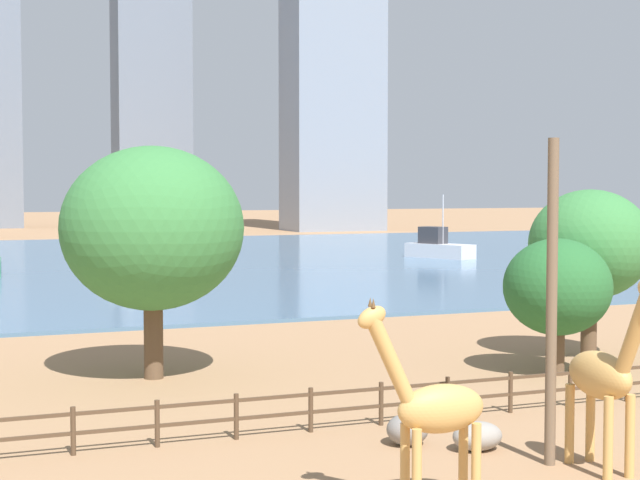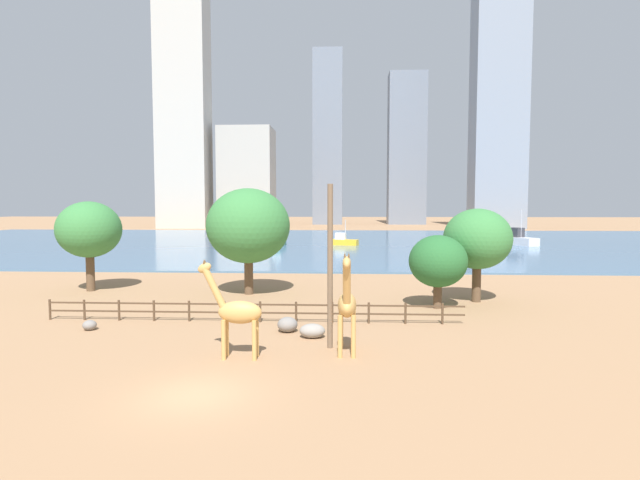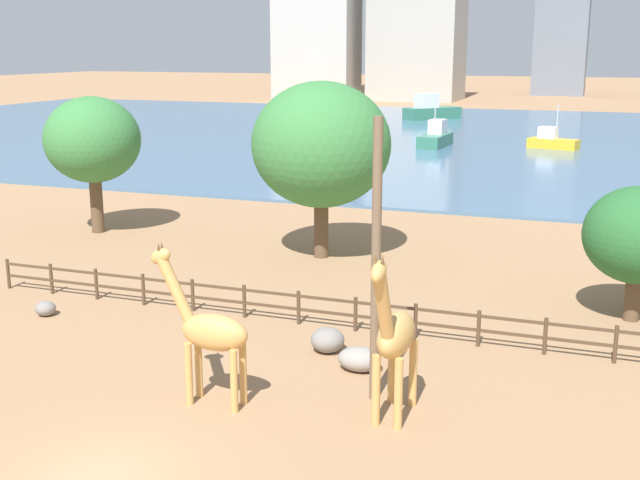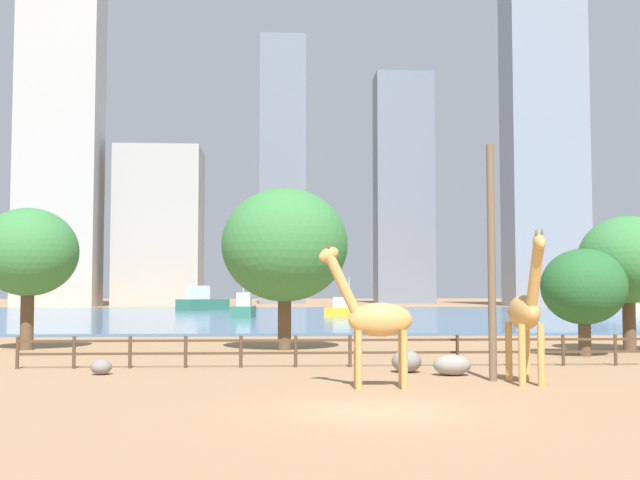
% 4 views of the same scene
% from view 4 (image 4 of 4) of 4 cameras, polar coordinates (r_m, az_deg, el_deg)
% --- Properties ---
extents(ground_plane, '(400.00, 400.00, 0.00)m').
position_cam_4_polar(ground_plane, '(101.22, -1.78, -5.38)').
color(ground_plane, '#9E7551').
extents(harbor_water, '(180.00, 86.00, 0.20)m').
position_cam_4_polar(harbor_water, '(98.22, -1.74, -5.37)').
color(harbor_water, '#476B8C').
rests_on(harbor_water, ground).
extents(giraffe_tall, '(0.94, 3.37, 5.16)m').
position_cam_4_polar(giraffe_tall, '(28.08, 14.41, -4.99)').
color(giraffe_tall, tan).
rests_on(giraffe_tall, ground).
extents(giraffe_companion, '(3.12, 0.86, 4.74)m').
position_cam_4_polar(giraffe_companion, '(26.07, 3.92, -5.64)').
color(giraffe_companion, tan).
rests_on(giraffe_companion, ground).
extents(utility_pole, '(0.28, 0.28, 8.34)m').
position_cam_4_polar(utility_pole, '(28.85, 12.10, -1.52)').
color(utility_pole, brown).
rests_on(utility_pole, ground).
extents(boulder_near_fence, '(1.41, 1.04, 0.78)m').
position_cam_4_polar(boulder_near_fence, '(30.51, 9.38, -8.76)').
color(boulder_near_fence, gray).
rests_on(boulder_near_fence, ground).
extents(boulder_by_pole, '(1.16, 1.14, 0.86)m').
position_cam_4_polar(boulder_by_pole, '(31.39, 6.18, -8.57)').
color(boulder_by_pole, gray).
rests_on(boulder_by_pole, ground).
extents(boulder_small, '(0.78, 0.77, 0.58)m').
position_cam_4_polar(boulder_small, '(31.49, -15.30, -8.70)').
color(boulder_small, gray).
rests_on(boulder_small, ground).
extents(enclosure_fence, '(26.12, 0.14, 1.30)m').
position_cam_4_polar(enclosure_fence, '(33.31, 0.86, -7.72)').
color(enclosure_fence, '#4C3826').
rests_on(enclosure_fence, ground).
extents(tree_left_large, '(5.03, 5.03, 7.02)m').
position_cam_4_polar(tree_left_large, '(44.42, 21.04, -1.35)').
color(tree_left_large, brown).
rests_on(tree_left_large, ground).
extents(tree_center_broad, '(6.75, 6.75, 8.63)m').
position_cam_4_polar(tree_center_broad, '(42.84, -2.53, -0.37)').
color(tree_center_broad, brown).
rests_on(tree_center_broad, ground).
extents(tree_right_tall, '(5.25, 5.25, 7.58)m').
position_cam_4_polar(tree_right_tall, '(45.61, -20.02, -0.85)').
color(tree_right_tall, brown).
rests_on(tree_right_tall, ground).
extents(tree_left_small, '(4.08, 4.08, 5.18)m').
position_cam_4_polar(tree_left_small, '(40.75, 18.24, -3.19)').
color(tree_left_small, brown).
rests_on(tree_left_small, ground).
extents(boat_ferry, '(5.14, 7.31, 6.21)m').
position_cam_4_polar(boat_ferry, '(99.93, 19.74, -4.48)').
color(boat_ferry, silver).
rests_on(boat_ferry, harbor_water).
extents(boat_sailboat, '(7.60, 8.16, 3.62)m').
position_cam_4_polar(boat_sailboat, '(119.68, -8.40, -4.38)').
color(boat_sailboat, '#337259').
rests_on(boat_sailboat, harbor_water).
extents(boat_tug, '(2.61, 6.27, 5.53)m').
position_cam_4_polar(boat_tug, '(88.08, -5.45, -4.90)').
color(boat_tug, '#337259').
rests_on(boat_tug, harbor_water).
extents(boat_barge, '(5.21, 3.03, 4.43)m').
position_cam_4_polar(boat_barge, '(90.66, 1.85, -4.99)').
color(boat_barge, gold).
rests_on(boat_barge, harbor_water).
extents(skyline_tower_needle, '(15.34, 9.90, 104.86)m').
position_cam_4_polar(skyline_tower_needle, '(169.57, -17.86, 13.48)').
color(skyline_tower_needle, '#B7B2A8').
rests_on(skyline_tower_needle, ground).
extents(skyline_block_central, '(13.74, 9.36, 55.50)m').
position_cam_4_polar(skyline_block_central, '(195.07, 5.96, 3.68)').
color(skyline_block_central, slate).
rests_on(skyline_block_central, ground).
extents(skyline_tower_glass, '(15.42, 9.95, 73.88)m').
position_cam_4_polar(skyline_tower_glass, '(170.07, 15.61, 8.00)').
color(skyline_tower_glass, gray).
rests_on(skyline_tower_glass, ground).
extents(skyline_block_left, '(16.83, 14.05, 31.78)m').
position_cam_4_polar(skyline_block_left, '(165.28, -11.34, 0.90)').
color(skyline_block_left, '#ADA89E').
rests_on(skyline_block_left, ground).
extents(skyline_block_right, '(10.83, 9.26, 63.62)m').
position_cam_4_polar(skyline_block_right, '(191.68, -2.68, 5.01)').
color(skyline_block_right, slate).
rests_on(skyline_block_right, ground).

